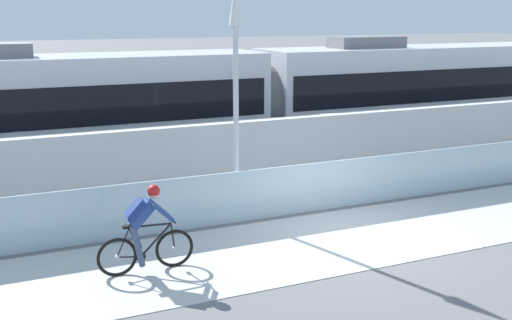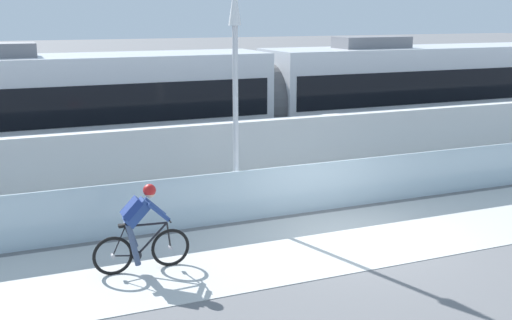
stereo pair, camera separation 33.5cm
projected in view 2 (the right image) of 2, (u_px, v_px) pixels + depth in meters
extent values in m
plane|color=slate|center=(353.00, 237.00, 12.87)|extent=(200.00, 200.00, 0.00)
cube|color=beige|center=(353.00, 237.00, 12.87)|extent=(32.00, 3.20, 0.01)
cube|color=silver|center=(312.00, 188.00, 14.40)|extent=(32.00, 0.05, 1.16)
cube|color=silver|center=(280.00, 155.00, 15.92)|extent=(32.00, 0.36, 1.94)
cube|color=#595654|center=(245.00, 170.00, 18.38)|extent=(32.00, 0.08, 0.01)
cube|color=#595654|center=(229.00, 159.00, 19.67)|extent=(32.00, 0.08, 0.01)
cube|color=silver|center=(71.00, 113.00, 16.79)|extent=(11.00, 2.50, 3.10)
cube|color=black|center=(70.00, 100.00, 16.70)|extent=(10.56, 2.54, 1.04)
cube|color=#4C4C51|center=(75.00, 162.00, 17.11)|extent=(10.78, 2.53, 0.28)
cube|color=#232326|center=(196.00, 157.00, 18.46)|extent=(1.40, 1.88, 0.20)
cylinder|color=black|center=(204.00, 164.00, 17.83)|extent=(0.60, 0.10, 0.60)
cylinder|color=black|center=(190.00, 154.00, 19.12)|extent=(0.60, 0.10, 0.60)
cube|color=silver|center=(419.00, 93.00, 21.07)|extent=(11.00, 2.50, 3.10)
cube|color=black|center=(420.00, 82.00, 20.99)|extent=(10.56, 2.54, 1.04)
cube|color=#4C4C51|center=(416.00, 132.00, 21.39)|extent=(10.78, 2.53, 0.28)
cube|color=slate|center=(372.00, 42.00, 19.93)|extent=(2.40, 1.10, 0.36)
cube|color=#232326|center=(327.00, 145.00, 20.12)|extent=(1.40, 1.88, 0.20)
cylinder|color=black|center=(338.00, 151.00, 19.49)|extent=(0.60, 0.10, 0.60)
cylinder|color=black|center=(317.00, 142.00, 20.78)|extent=(0.60, 0.10, 0.60)
cube|color=#232326|center=(495.00, 129.00, 22.74)|extent=(1.40, 1.88, 0.20)
cylinder|color=black|center=(509.00, 135.00, 22.11)|extent=(0.60, 0.10, 0.60)
cylinder|color=black|center=(481.00, 128.00, 23.40)|extent=(0.60, 0.10, 0.60)
cylinder|color=#59595B|center=(265.00, 102.00, 18.93)|extent=(0.60, 2.30, 2.30)
torus|color=black|center=(170.00, 248.00, 11.33)|extent=(0.72, 0.06, 0.72)
cylinder|color=#99999E|center=(170.00, 248.00, 11.33)|extent=(0.07, 0.10, 0.07)
torus|color=black|center=(113.00, 256.00, 10.94)|extent=(0.72, 0.06, 0.72)
cylinder|color=#99999E|center=(113.00, 256.00, 10.94)|extent=(0.07, 0.10, 0.07)
cylinder|color=black|center=(152.00, 239.00, 11.16)|extent=(0.60, 0.04, 0.58)
cylinder|color=black|center=(131.00, 241.00, 11.01)|extent=(0.22, 0.04, 0.59)
cylinder|color=black|center=(146.00, 225.00, 11.06)|extent=(0.76, 0.04, 0.07)
cylinder|color=black|center=(125.00, 256.00, 11.03)|extent=(0.43, 0.03, 0.09)
cylinder|color=black|center=(119.00, 241.00, 10.93)|extent=(0.27, 0.02, 0.53)
cylinder|color=black|center=(169.00, 235.00, 11.27)|extent=(0.08, 0.03, 0.49)
cube|color=black|center=(125.00, 225.00, 10.91)|extent=(0.24, 0.10, 0.05)
cylinder|color=black|center=(167.00, 217.00, 11.18)|extent=(0.03, 0.58, 0.03)
cylinder|color=#262628|center=(137.00, 256.00, 11.11)|extent=(0.18, 0.02, 0.18)
cube|color=navy|center=(137.00, 212.00, 10.94)|extent=(0.50, 0.28, 0.51)
cube|color=navy|center=(132.00, 208.00, 10.88)|extent=(0.38, 0.30, 0.38)
sphere|color=beige|center=(150.00, 192.00, 10.95)|extent=(0.20, 0.20, 0.20)
sphere|color=red|center=(149.00, 190.00, 10.94)|extent=(0.23, 0.23, 0.23)
cylinder|color=navy|center=(159.00, 212.00, 10.93)|extent=(0.41, 0.08, 0.41)
cylinder|color=navy|center=(155.00, 207.00, 11.21)|extent=(0.41, 0.08, 0.41)
cylinder|color=#384766|center=(133.00, 245.00, 10.95)|extent=(0.25, 0.11, 0.79)
cylinder|color=#384766|center=(131.00, 234.00, 11.08)|extent=(0.25, 0.11, 0.52)
cylinder|color=gray|center=(236.00, 213.00, 14.11)|extent=(0.24, 0.24, 0.20)
cylinder|color=silver|center=(236.00, 123.00, 13.62)|extent=(0.12, 0.12, 4.20)
cone|color=white|center=(235.00, 4.00, 13.03)|extent=(0.28, 0.28, 0.90)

